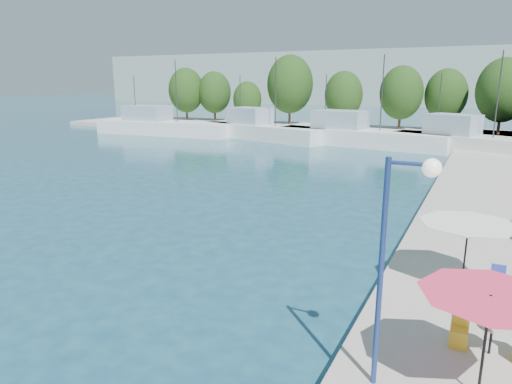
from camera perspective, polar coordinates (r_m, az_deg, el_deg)
The scene contains 18 objects.
quay_far at distance 64.45m, azimuth 11.74°, elevation 7.39°, with size 90.00×16.00×0.60m, color #A5A295.
hill_west at distance 159.65m, azimuth 13.13°, elevation 13.67°, with size 180.00×40.00×16.00m, color #8F9C92.
trawler_01 at distance 63.97m, azimuth -11.61°, elevation 8.05°, with size 19.65×6.04×10.20m.
trawler_02 at distance 57.46m, azimuth 0.77°, elevation 7.71°, with size 17.67×9.05×10.20m.
trawler_03 at distance 52.92m, azimuth 12.71°, elevation 6.87°, with size 19.37×7.26×10.20m.
trawler_04 at distance 50.13m, azimuth 25.25°, elevation 5.54°, with size 16.51×9.57×10.20m.
tree_01 at distance 78.40m, azimuth -8.73°, elevation 12.46°, with size 5.83×5.83×8.63m.
tree_02 at distance 77.54m, azimuth -5.21°, elevation 12.30°, with size 5.44×5.44×8.05m.
tree_03 at distance 71.56m, azimuth -1.09°, elevation 11.50°, with size 4.37×4.37×6.46m.
tree_04 at distance 71.47m, azimuth 4.27°, elevation 13.27°, with size 7.00×7.00×10.37m.
tree_05 at distance 66.86m, azimuth 10.88°, elevation 11.82°, with size 5.33×5.33×7.88m.
tree_06 at distance 65.98m, azimuth 17.72°, elevation 11.73°, with size 5.76×5.76×8.53m.
tree_07 at distance 66.97m, azimuth 22.66°, elevation 11.15°, with size 5.49×5.49×8.12m.
tree_08 at distance 64.56m, azimuth 28.50°, elevation 11.12°, with size 6.29×6.29×9.31m.
umbrella_pink at distance 10.44m, azimuth 27.15°, elevation -12.68°, with size 2.83×2.83×2.31m.
umbrella_white at distance 15.97m, azimuth 24.96°, elevation -4.40°, with size 3.01×3.01×2.08m.
cafe_table_01 at distance 12.89m, azimuth 27.23°, elevation -16.42°, with size 1.82×0.70×0.76m.
street_lamp at distance 9.53m, azimuth 17.55°, elevation -4.97°, with size 1.04×0.36×5.03m.
Camera 1 is at (8.65, 5.10, 7.03)m, focal length 32.00 mm.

